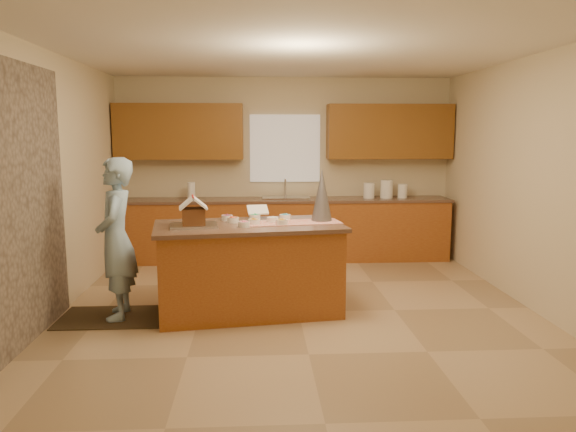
{
  "coord_description": "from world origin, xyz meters",
  "views": [
    {
      "loc": [
        -0.44,
        -5.59,
        1.87
      ],
      "look_at": [
        -0.1,
        0.2,
        1.0
      ],
      "focal_mm": 34.25,
      "sensor_mm": 36.0,
      "label": 1
    }
  ],
  "objects_px": {
    "tinsel_tree": "(322,195)",
    "gingerbread_house": "(193,214)",
    "boy": "(116,239)",
    "island_base": "(249,270)"
  },
  "relations": [
    {
      "from": "tinsel_tree",
      "to": "gingerbread_house",
      "type": "bearing_deg",
      "value": -167.56
    },
    {
      "from": "island_base",
      "to": "boy",
      "type": "distance_m",
      "value": 1.38
    },
    {
      "from": "boy",
      "to": "tinsel_tree",
      "type": "bearing_deg",
      "value": 91.29
    },
    {
      "from": "boy",
      "to": "gingerbread_house",
      "type": "distance_m",
      "value": 0.82
    },
    {
      "from": "tinsel_tree",
      "to": "boy",
      "type": "bearing_deg",
      "value": -172.31
    },
    {
      "from": "gingerbread_house",
      "to": "island_base",
      "type": "bearing_deg",
      "value": 13.34
    },
    {
      "from": "island_base",
      "to": "boy",
      "type": "height_order",
      "value": "boy"
    },
    {
      "from": "tinsel_tree",
      "to": "island_base",
      "type": "bearing_deg",
      "value": -168.19
    },
    {
      "from": "tinsel_tree",
      "to": "boy",
      "type": "relative_size",
      "value": 0.35
    },
    {
      "from": "tinsel_tree",
      "to": "gingerbread_house",
      "type": "xyz_separation_m",
      "value": [
        -1.33,
        -0.29,
        -0.15
      ]
    }
  ]
}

